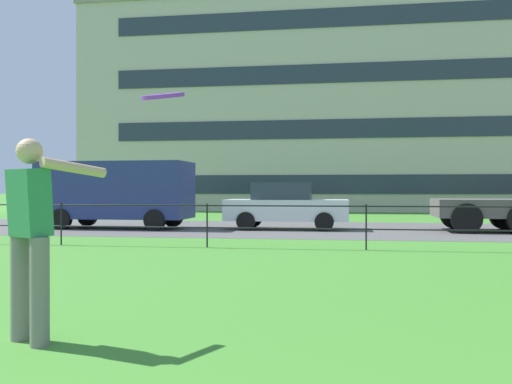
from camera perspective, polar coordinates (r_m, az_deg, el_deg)
street_strip at (r=18.79m, az=4.93°, el=-3.73°), size 80.00×8.00×0.01m
park_fence at (r=12.50m, az=2.95°, el=-2.72°), size 32.00×0.04×1.00m
person_thrower at (r=5.21m, az=-21.88°, el=-3.81°), size 0.76×0.66×1.76m
frisbee at (r=3.59m, az=-9.44°, el=9.58°), size 0.34×0.33×0.08m
panel_van_far_right at (r=19.57m, az=-13.96°, el=0.13°), size 5.02×2.14×2.24m
car_white_center at (r=18.53m, az=3.03°, el=-1.39°), size 4.02×1.86×1.54m
apartment_building_background at (r=38.97m, az=10.41°, el=8.07°), size 35.02×12.23×13.19m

